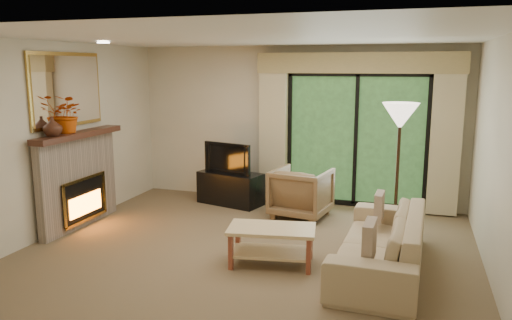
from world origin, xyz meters
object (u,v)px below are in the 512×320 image
(coffee_table, at_px, (272,246))
(sofa, at_px, (381,242))
(media_console, at_px, (231,188))
(armchair, at_px, (301,193))

(coffee_table, bearing_deg, sofa, 1.55)
(media_console, bearing_deg, armchair, -0.53)
(media_console, xyz_separation_m, sofa, (2.59, -2.05, 0.06))
(media_console, height_order, sofa, sofa)
(coffee_table, bearing_deg, armchair, 83.21)
(media_console, distance_m, coffee_table, 2.67)
(sofa, xyz_separation_m, coffee_table, (-1.21, -0.24, -0.11))
(armchair, distance_m, coffee_table, 1.95)
(coffee_table, bearing_deg, media_console, 111.55)
(armchair, xyz_separation_m, coffee_table, (0.09, -1.94, -0.15))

